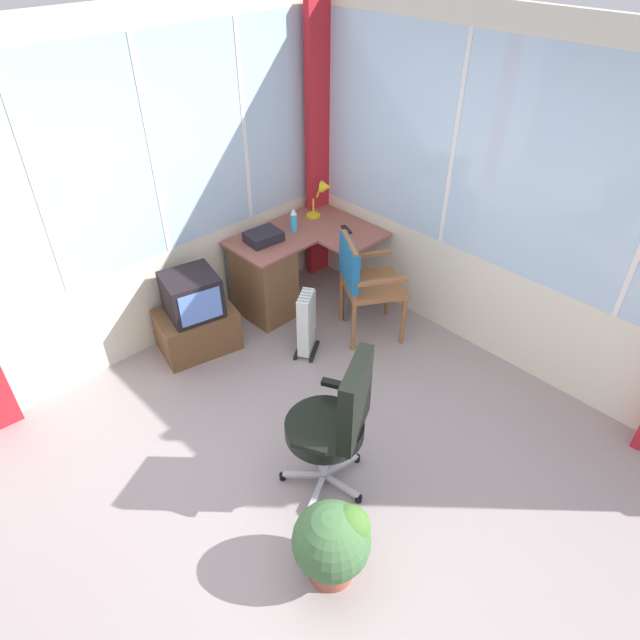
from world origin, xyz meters
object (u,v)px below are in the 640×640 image
Objects in this scene: desk at (269,275)px; tv_on_stand at (195,317)px; desk_lamp at (323,193)px; office_chair at (337,419)px; wooden_armchair at (360,275)px; potted_plant at (333,541)px; tv_remote at (346,229)px; space_heater at (307,322)px; spray_bottle at (294,220)px; paper_tray at (263,237)px.

desk is 1.67× the size of tv_on_stand.
desk_lamp is 0.32× the size of office_chair.
wooden_armchair is 1.65m from office_chair.
office_chair is 2.02× the size of potted_plant.
wooden_armchair is 0.87× the size of office_chair.
wooden_armchair is (-0.33, -0.48, -0.13)m from tv_remote.
space_heater is at bearing 54.65° from office_chair.
desk is 2.29× the size of potted_plant.
spray_bottle is at bearing 157.21° from tv_remote.
space_heater is (-0.49, 0.14, -0.31)m from wooden_armchair.
office_chair is (-0.97, -1.81, 0.23)m from desk.
office_chair is at bearing -117.53° from paper_tray.
tv_on_stand is 2.33m from potted_plant.
desk_lamp is at bearing 65.06° from wooden_armchair.
paper_tray is at bearing 179.61° from desk_lamp.
desk_lamp is at bearing 46.66° from potted_plant.
spray_bottle is (-0.40, -0.03, -0.12)m from desk_lamp.
potted_plant is (-1.75, -2.25, -0.53)m from spray_bottle.
tv_remote reaches higher than desk.
potted_plant is (-1.26, -1.57, 0.00)m from space_heater.
potted_plant is at bearing -133.34° from desk_lamp.
spray_bottle is at bearing -0.01° from tv_on_stand.
desk_lamp is 0.65× the size of potted_plant.
desk_lamp is 0.48× the size of tv_on_stand.
potted_plant is at bearing -115.21° from tv_remote.
desk reaches higher than potted_plant.
spray_bottle is (-0.34, 0.34, 0.09)m from tv_remote.
desk_lamp is 0.43m from tv_remote.
potted_plant is (-0.62, -2.25, -0.02)m from tv_on_stand.
spray_bottle is 2.90m from potted_plant.
tv_remote is (-0.06, -0.37, -0.21)m from desk_lamp.
spray_bottle reaches higher than tv_remote.
desk is 5.69× the size of spray_bottle.
desk is 2.07× the size of space_heater.
spray_bottle is at bearing 90.18° from wooden_armchair.
potted_plant is (-0.45, -0.42, -0.32)m from office_chair.
potted_plant is (-1.75, -1.43, -0.31)m from wooden_armchair.
wooden_armchair is 1.76× the size of potted_plant.
desk is 2.65m from potted_plant.
tv_remote is at bearing -45.14° from spray_bottle.
wooden_armchair is at bearing -68.77° from paper_tray.
spray_bottle is at bearing 52.09° from potted_plant.
tv_remote is 0.16× the size of wooden_armchair.
wooden_armchair is 1.59× the size of space_heater.
wooden_armchair is at bearing 37.72° from office_chair.
paper_tray is at bearing 62.47° from office_chair.
wooden_armchair reaches higher than desk.
desk is 4.10× the size of paper_tray.
tv_remote is at bearing 22.64° from space_heater.
space_heater is at bearing 51.09° from potted_plant.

